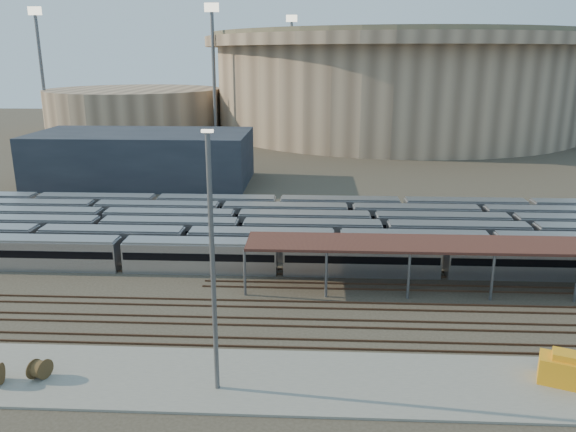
# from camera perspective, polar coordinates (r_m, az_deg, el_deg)

# --- Properties ---
(ground) EXTENTS (420.00, 420.00, 0.00)m
(ground) POSITION_cam_1_polar(r_m,az_deg,el_deg) (58.92, 3.31, -8.68)
(ground) COLOR #383026
(ground) RESTS_ON ground
(apron) EXTENTS (50.00, 9.00, 0.20)m
(apron) POSITION_cam_1_polar(r_m,az_deg,el_deg) (45.87, -3.09, -16.31)
(apron) COLOR gray
(apron) RESTS_ON ground
(subway_trains) EXTENTS (126.73, 23.90, 3.60)m
(subway_trains) POSITION_cam_1_polar(r_m,az_deg,el_deg) (75.59, 4.66, -1.57)
(subway_trains) COLOR silver
(subway_trains) RESTS_ON ground
(inspection_shed) EXTENTS (60.30, 6.00, 5.30)m
(inspection_shed) POSITION_cam_1_polar(r_m,az_deg,el_deg) (64.88, 23.21, -2.92)
(inspection_shed) COLOR #5B5C60
(inspection_shed) RESTS_ON ground
(empty_tracks) EXTENTS (170.00, 9.62, 0.18)m
(empty_tracks) POSITION_cam_1_polar(r_m,az_deg,el_deg) (54.38, 3.34, -10.80)
(empty_tracks) COLOR #4C3323
(empty_tracks) RESTS_ON ground
(stadium) EXTENTS (124.00, 124.00, 32.50)m
(stadium) POSITION_cam_1_polar(r_m,az_deg,el_deg) (195.38, 10.70, 13.41)
(stadium) COLOR tan
(stadium) RESTS_ON ground
(secondary_arena) EXTENTS (56.00, 56.00, 14.00)m
(secondary_arena) POSITION_cam_1_polar(r_m,az_deg,el_deg) (193.66, -15.25, 10.30)
(secondary_arena) COLOR tan
(secondary_arena) RESTS_ON ground
(service_building) EXTENTS (42.00, 20.00, 10.00)m
(service_building) POSITION_cam_1_polar(r_m,az_deg,el_deg) (115.49, -14.55, 5.77)
(service_building) COLOR #1E232D
(service_building) RESTS_ON ground
(floodlight_0) EXTENTS (4.00, 1.00, 38.40)m
(floodlight_0) POSITION_cam_1_polar(r_m,az_deg,el_deg) (166.16, -7.55, 14.57)
(floodlight_0) COLOR #5B5C60
(floodlight_0) RESTS_ON ground
(floodlight_1) EXTENTS (4.00, 1.00, 38.40)m
(floodlight_1) POSITION_cam_1_polar(r_m,az_deg,el_deg) (192.94, -23.77, 13.58)
(floodlight_1) COLOR #5B5C60
(floodlight_1) RESTS_ON ground
(floodlight_3) EXTENTS (4.00, 1.00, 38.40)m
(floodlight_3) POSITION_cam_1_polar(r_m,az_deg,el_deg) (213.75, 0.36, 15.01)
(floodlight_3) COLOR #5B5C60
(floodlight_3) RESTS_ON ground
(cable_reel_west) EXTENTS (1.41, 1.82, 1.61)m
(cable_reel_west) POSITION_cam_1_polar(r_m,az_deg,el_deg) (49.41, -23.90, -14.03)
(cable_reel_west) COLOR brown
(cable_reel_west) RESTS_ON apron
(yard_light_pole) EXTENTS (0.81, 0.36, 19.65)m
(yard_light_pole) POSITION_cam_1_polar(r_m,az_deg,el_deg) (40.57, -7.66, -5.08)
(yard_light_pole) COLOR #5B5C60
(yard_light_pole) RESTS_ON apron
(yellow_equipment) EXTENTS (3.88, 3.16, 2.09)m
(yellow_equipment) POSITION_cam_1_polar(r_m,az_deg,el_deg) (49.53, 26.07, -13.92)
(yellow_equipment) COLOR orange
(yellow_equipment) RESTS_ON apron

